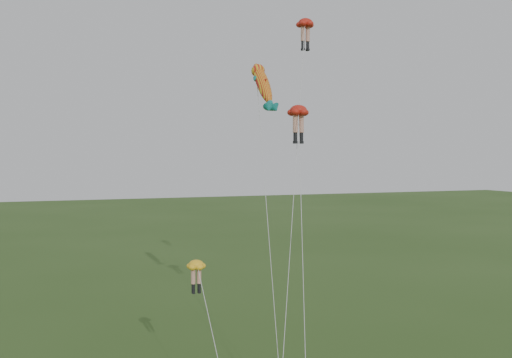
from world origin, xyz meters
name	(u,v)px	position (x,y,z in m)	size (l,w,h in m)	color
legs_kite_red_high	(305,32)	(6.58, 9.85, 21.27)	(7.73, 12.78, 22.29)	red
legs_kite_red_mid	(299,119)	(3.71, 4.54, 15.00)	(3.99, 8.92, 15.81)	red
legs_kite_yellow	(198,273)	(-2.94, 2.22, 6.86)	(1.04, 7.35, 7.52)	yellow
fish_kite	(263,85)	(2.60, 7.48, 17.25)	(2.70, 9.69, 18.98)	gold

